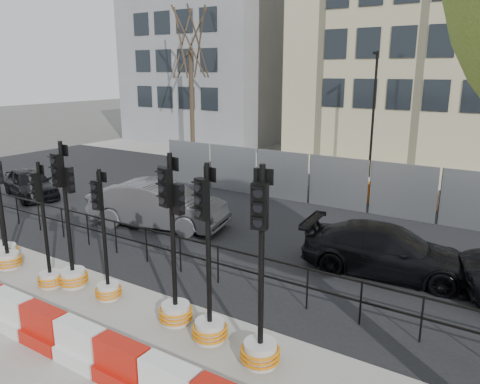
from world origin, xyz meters
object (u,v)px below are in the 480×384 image
Objects in this scene: car_c at (388,251)px; traffic_signal_d at (71,254)px; car_a at (30,183)px; traffic_signal_h at (260,327)px; traffic_signal_a at (3,235)px.

traffic_signal_d is at bearing 122.77° from car_c.
car_c reaches higher than car_a.
car_a is (-13.84, 4.67, -0.15)m from traffic_signal_h.
traffic_signal_a is 0.98× the size of traffic_signal_h.
traffic_signal_h is 0.81× the size of car_c.
car_a is at bearing 127.69° from traffic_signal_a.
traffic_signal_a is 2.97m from traffic_signal_d.
car_a is at bearing 86.23° from car_c.
traffic_signal_d is 5.44m from traffic_signal_h.
traffic_signal_d is (2.97, -0.04, 0.11)m from traffic_signal_a.
traffic_signal_a is 1.00× the size of traffic_signal_d.
traffic_signal_h is 0.96× the size of car_a.
traffic_signal_h is at bearing -15.06° from traffic_signal_a.
traffic_signal_a is 10.41m from car_c.
traffic_signal_a is 0.79× the size of car_c.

